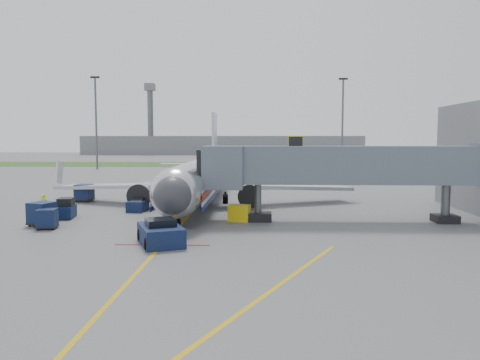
{
  "coord_description": "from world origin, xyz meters",
  "views": [
    {
      "loc": [
        6.08,
        -32.69,
        6.64
      ],
      "look_at": [
        4.47,
        6.63,
        3.2
      ],
      "focal_mm": 35.0,
      "sensor_mm": 36.0,
      "label": 1
    }
  ],
  "objects_px": {
    "airliner": "(200,178)",
    "ramp_worker": "(44,205)",
    "pushback_tug": "(161,234)",
    "baggage_tug": "(66,209)",
    "belt_loader": "(141,204)"
  },
  "relations": [
    {
      "from": "airliner",
      "to": "ramp_worker",
      "type": "bearing_deg",
      "value": -146.69
    },
    {
      "from": "ramp_worker",
      "to": "pushback_tug",
      "type": "bearing_deg",
      "value": -88.15
    },
    {
      "from": "baggage_tug",
      "to": "ramp_worker",
      "type": "relative_size",
      "value": 1.41
    },
    {
      "from": "airliner",
      "to": "baggage_tug",
      "type": "relative_size",
      "value": 13.61
    },
    {
      "from": "airliner",
      "to": "baggage_tug",
      "type": "distance_m",
      "value": 14.06
    },
    {
      "from": "airliner",
      "to": "baggage_tug",
      "type": "bearing_deg",
      "value": -137.09
    },
    {
      "from": "baggage_tug",
      "to": "belt_loader",
      "type": "height_order",
      "value": "belt_loader"
    },
    {
      "from": "airliner",
      "to": "belt_loader",
      "type": "relative_size",
      "value": 7.5
    },
    {
      "from": "airliner",
      "to": "pushback_tug",
      "type": "bearing_deg",
      "value": -90.4
    },
    {
      "from": "baggage_tug",
      "to": "ramp_worker",
      "type": "bearing_deg",
      "value": 154.1
    },
    {
      "from": "baggage_tug",
      "to": "belt_loader",
      "type": "bearing_deg",
      "value": 42.9
    },
    {
      "from": "pushback_tug",
      "to": "baggage_tug",
      "type": "distance_m",
      "value": 13.87
    },
    {
      "from": "airliner",
      "to": "ramp_worker",
      "type": "distance_m",
      "value": 15.22
    },
    {
      "from": "airliner",
      "to": "pushback_tug",
      "type": "distance_m",
      "value": 19.12
    },
    {
      "from": "airliner",
      "to": "pushback_tug",
      "type": "xyz_separation_m",
      "value": [
        -0.13,
        -19.02,
        -1.96
      ]
    }
  ]
}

